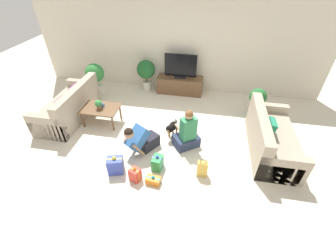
% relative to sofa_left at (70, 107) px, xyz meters
% --- Properties ---
extents(ground_plane, '(16.00, 16.00, 0.00)m').
position_rel_sofa_left_xyz_m(ground_plane, '(2.41, -0.50, -0.31)').
color(ground_plane, beige).
extents(wall_back, '(8.40, 0.06, 2.60)m').
position_rel_sofa_left_xyz_m(wall_back, '(2.41, 2.13, 0.99)').
color(wall_back, beige).
rests_on(wall_back, ground_plane).
extents(sofa_left, '(0.87, 1.91, 0.86)m').
position_rel_sofa_left_xyz_m(sofa_left, '(0.00, 0.00, 0.00)').
color(sofa_left, tan).
rests_on(sofa_left, ground_plane).
extents(sofa_right, '(0.87, 1.91, 0.86)m').
position_rel_sofa_left_xyz_m(sofa_right, '(4.83, -0.35, -0.00)').
color(sofa_right, tan).
rests_on(sofa_right, ground_plane).
extents(coffee_table, '(0.89, 0.63, 0.44)m').
position_rel_sofa_left_xyz_m(coffee_table, '(0.89, -0.07, 0.08)').
color(coffee_table, brown).
rests_on(coffee_table, ground_plane).
extents(tv_console, '(1.35, 0.46, 0.50)m').
position_rel_sofa_left_xyz_m(tv_console, '(2.58, 1.83, -0.06)').
color(tv_console, brown).
rests_on(tv_console, ground_plane).
extents(tv, '(0.93, 0.20, 0.71)m').
position_rel_sofa_left_xyz_m(tv, '(2.58, 1.83, 0.51)').
color(tv, black).
rests_on(tv, tv_console).
extents(potted_plant_back_left, '(0.55, 0.55, 0.97)m').
position_rel_sofa_left_xyz_m(potted_plant_back_left, '(1.56, 1.78, 0.33)').
color(potted_plant_back_left, beige).
rests_on(potted_plant_back_left, ground_plane).
extents(potted_plant_corner_left, '(0.54, 0.54, 0.94)m').
position_rel_sofa_left_xyz_m(potted_plant_corner_left, '(0.15, 1.30, 0.29)').
color(potted_plant_corner_left, beige).
rests_on(potted_plant_corner_left, ground_plane).
extents(potted_plant_corner_right, '(0.42, 0.42, 0.78)m').
position_rel_sofa_left_xyz_m(potted_plant_corner_right, '(4.68, 0.95, 0.17)').
color(potted_plant_corner_right, '#336B84').
rests_on(potted_plant_corner_right, ground_plane).
extents(person_kneeling, '(0.67, 0.80, 0.78)m').
position_rel_sofa_left_xyz_m(person_kneeling, '(2.15, -0.92, 0.03)').
color(person_kneeling, '#23232D').
rests_on(person_kneeling, ground_plane).
extents(person_sitting, '(0.66, 0.63, 0.95)m').
position_rel_sofa_left_xyz_m(person_sitting, '(3.08, -0.55, 0.03)').
color(person_sitting, '#283351').
rests_on(person_sitting, ground_plane).
extents(dog, '(0.26, 0.51, 0.38)m').
position_rel_sofa_left_xyz_m(dog, '(2.70, -0.29, -0.06)').
color(dog, black).
rests_on(dog, ground_plane).
extents(gift_box_a, '(0.21, 0.27, 0.35)m').
position_rel_sofa_left_xyz_m(gift_box_a, '(2.59, -1.33, -0.16)').
color(gift_box_a, '#2D934C').
rests_on(gift_box_a, ground_plane).
extents(gift_box_b, '(0.34, 0.29, 0.41)m').
position_rel_sofa_left_xyz_m(gift_box_b, '(1.81, -1.56, -0.13)').
color(gift_box_b, '#3D51BC').
rests_on(gift_box_b, ground_plane).
extents(gift_box_c, '(0.28, 0.19, 0.18)m').
position_rel_sofa_left_xyz_m(gift_box_c, '(2.59, -1.70, -0.24)').
color(gift_box_c, orange).
rests_on(gift_box_c, ground_plane).
extents(gift_box_d, '(0.24, 0.22, 0.33)m').
position_rel_sofa_left_xyz_m(gift_box_d, '(2.24, -1.69, -0.17)').
color(gift_box_d, red).
rests_on(gift_box_d, ground_plane).
extents(gift_bag_a, '(0.20, 0.13, 0.37)m').
position_rel_sofa_left_xyz_m(gift_bag_a, '(3.47, -1.35, -0.13)').
color(gift_bag_a, '#E5B74C').
rests_on(gift_bag_a, ground_plane).
extents(mug, '(0.12, 0.08, 0.09)m').
position_rel_sofa_left_xyz_m(mug, '(0.91, -0.01, 0.17)').
color(mug, '#386BAD').
rests_on(mug, coffee_table).
extents(tabletop_plant, '(0.17, 0.17, 0.22)m').
position_rel_sofa_left_xyz_m(tabletop_plant, '(0.88, -0.10, 0.25)').
color(tabletop_plant, '#A36042').
rests_on(tabletop_plant, coffee_table).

